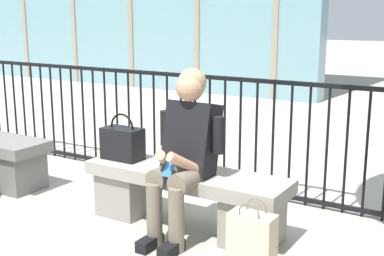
{
  "coord_description": "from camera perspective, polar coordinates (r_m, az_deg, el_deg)",
  "views": [
    {
      "loc": [
        1.96,
        -3.07,
        1.57
      ],
      "look_at": [
        0.0,
        0.1,
        0.75
      ],
      "focal_mm": 48.01,
      "sensor_mm": 36.0,
      "label": 1
    }
  ],
  "objects": [
    {
      "name": "ground_plane",
      "position": [
        3.97,
        -0.77,
        -10.9
      ],
      "size": [
        60.0,
        60.0,
        0.0
      ],
      "primitive_type": "plane",
      "color": "#A8A091"
    },
    {
      "name": "stone_bench",
      "position": [
        3.87,
        -0.78,
        -7.21
      ],
      "size": [
        1.6,
        0.44,
        0.45
      ],
      "color": "gray",
      "rests_on": "ground"
    },
    {
      "name": "seated_person_with_phone",
      "position": [
        3.61,
        -0.81,
        -2.36
      ],
      "size": [
        0.52,
        0.66,
        1.21
      ],
      "color": "#6B6051",
      "rests_on": "ground"
    },
    {
      "name": "handbag_on_bench",
      "position": [
        4.1,
        -7.73,
        -1.64
      ],
      "size": [
        0.32,
        0.18,
        0.37
      ],
      "color": "black",
      "rests_on": "stone_bench"
    },
    {
      "name": "shopping_bag",
      "position": [
        3.27,
        6.66,
        -12.55
      ],
      "size": [
        0.29,
        0.15,
        0.48
      ],
      "color": "beige",
      "rests_on": "ground"
    },
    {
      "name": "plaza_railing",
      "position": [
        4.56,
        5.36,
        -0.82
      ],
      "size": [
        9.08,
        0.04,
        1.05
      ],
      "color": "black",
      "rests_on": "ground"
    }
  ]
}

